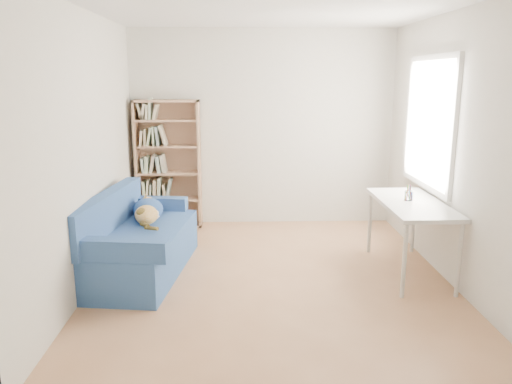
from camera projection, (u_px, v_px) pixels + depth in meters
ground at (271, 278)px, 5.04m from camera, size 4.00×4.00×0.00m
room_shell at (282, 114)px, 4.70m from camera, size 3.54×4.04×2.62m
sofa at (138, 242)px, 5.13m from camera, size 1.02×1.80×0.84m
bookshelf at (169, 169)px, 6.63m from camera, size 0.85×0.26×1.69m
desk at (412, 208)px, 5.04m from camera, size 0.60×1.32×0.75m
pen_cup at (409, 194)px, 5.07m from camera, size 0.09×0.09×0.17m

